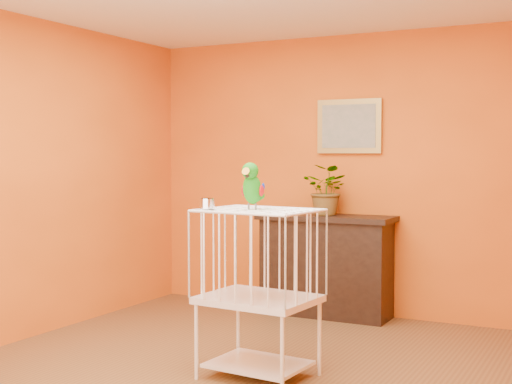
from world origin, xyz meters
The scene contains 8 objects.
ground centered at (0.00, 0.00, 0.00)m, with size 4.50×4.50×0.00m, color brown.
room_shell centered at (0.00, 0.00, 1.58)m, with size 4.50×4.50×4.50m.
console_cabinet centered at (-0.15, 2.03, 0.47)m, with size 1.26×0.45×0.93m.
potted_plant centered at (-0.13, 2.01, 1.11)m, with size 0.42×0.46×0.36m, color #26722D.
framed_picture centered at (0.00, 2.22, 1.75)m, with size 0.62×0.04×0.50m.
birdcage centered at (0.13, 0.12, 0.58)m, with size 0.77×0.62×1.12m.
feed_cup centered at (-0.18, -0.03, 1.16)m, with size 0.10×0.10×0.07m, color silver.
parrot centered at (0.09, 0.09, 1.28)m, with size 0.16×0.28×0.32m.
Camera 1 is at (2.26, -4.06, 1.49)m, focal length 50.00 mm.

